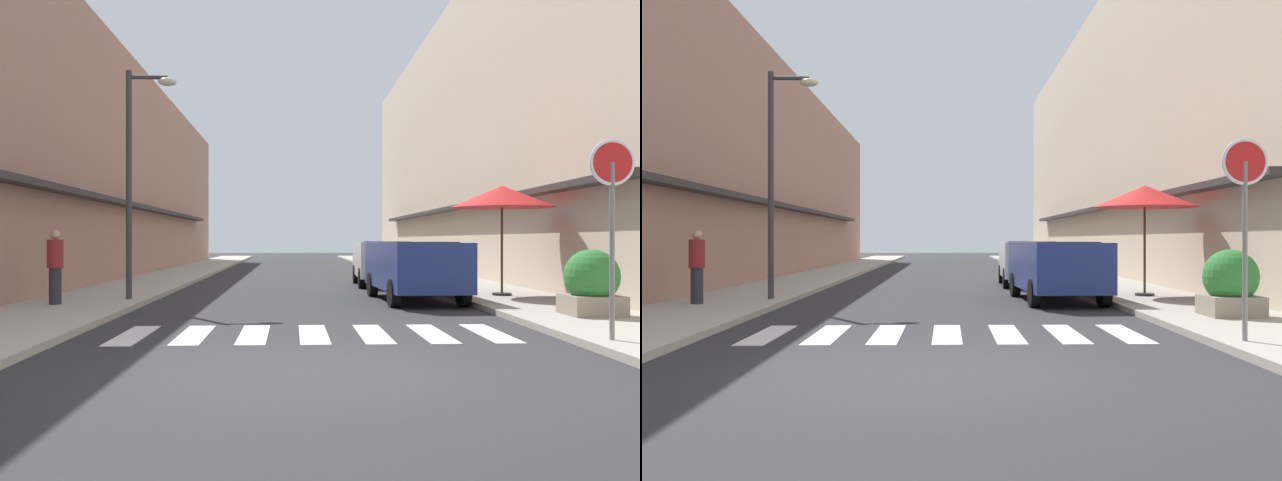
% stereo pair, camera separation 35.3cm
% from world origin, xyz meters
% --- Properties ---
extents(ground_plane, '(103.43, 103.43, 0.00)m').
position_xyz_m(ground_plane, '(0.00, 18.81, 0.00)').
color(ground_plane, '#2B2B2D').
extents(sidewalk_left, '(2.73, 65.82, 0.12)m').
position_xyz_m(sidewalk_left, '(-5.10, 18.81, 0.06)').
color(sidewalk_left, '#ADA899').
rests_on(sidewalk_left, ground_plane).
extents(sidewalk_right, '(2.73, 65.82, 0.12)m').
position_xyz_m(sidewalk_right, '(5.10, 18.81, 0.06)').
color(sidewalk_right, '#9E998E').
rests_on(sidewalk_right, ground_plane).
extents(building_row_left, '(5.50, 44.31, 8.61)m').
position_xyz_m(building_row_left, '(-8.96, 20.16, 4.30)').
color(building_row_left, '#A87A6B').
rests_on(building_row_left, ground_plane).
extents(building_row_right, '(5.50, 44.31, 11.75)m').
position_xyz_m(building_row_right, '(8.96, 20.16, 5.87)').
color(building_row_right, '#C6B299').
rests_on(building_row_right, ground_plane).
extents(crosswalk, '(6.15, 2.20, 0.01)m').
position_xyz_m(crosswalk, '(-0.00, 3.10, 0.01)').
color(crosswalk, silver).
rests_on(crosswalk, ground_plane).
extents(parked_car_near, '(1.96, 4.54, 1.47)m').
position_xyz_m(parked_car_near, '(2.68, 8.81, 0.92)').
color(parked_car_near, navy).
rests_on(parked_car_near, ground_plane).
extents(parked_car_mid, '(1.90, 3.97, 1.47)m').
position_xyz_m(parked_car_mid, '(2.68, 14.43, 0.92)').
color(parked_car_mid, silver).
rests_on(parked_car_mid, ground_plane).
extents(round_street_sign, '(0.65, 0.07, 2.80)m').
position_xyz_m(round_street_sign, '(4.11, 1.55, 2.26)').
color(round_street_sign, slate).
rests_on(round_street_sign, sidewalk_right).
extents(street_lamp, '(1.19, 0.28, 5.39)m').
position_xyz_m(street_lamp, '(-3.99, 8.39, 3.41)').
color(street_lamp, '#38383D').
rests_on(street_lamp, sidewalk_left).
extents(cafe_umbrella, '(2.63, 2.63, 2.76)m').
position_xyz_m(cafe_umbrella, '(4.95, 9.06, 2.59)').
color(cafe_umbrella, '#262626').
rests_on(cafe_umbrella, sidewalk_right).
extents(planter_corner, '(1.00, 1.00, 1.22)m').
position_xyz_m(planter_corner, '(5.22, 4.60, 0.70)').
color(planter_corner, gray).
rests_on(planter_corner, sidewalk_right).
extents(pedestrian_walking_near, '(0.34, 0.34, 1.62)m').
position_xyz_m(pedestrian_walking_near, '(-5.46, 7.14, 0.97)').
color(pedestrian_walking_near, '#282B33').
rests_on(pedestrian_walking_near, sidewalk_left).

